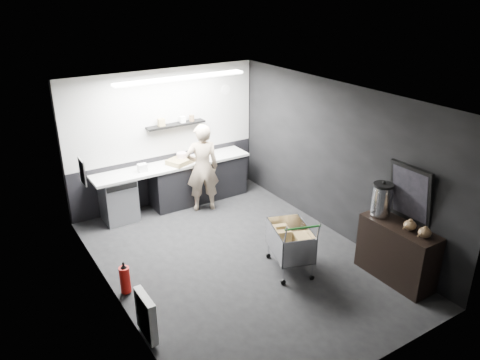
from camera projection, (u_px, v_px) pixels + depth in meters
floor at (239, 260)px, 7.65m from camera, size 5.50×5.50×0.00m
ceiling at (238, 97)px, 6.58m from camera, size 5.50×5.50×0.00m
wall_back at (165, 138)px, 9.25m from camera, size 5.50×0.00×5.50m
wall_front at (376, 273)px, 4.98m from camera, size 5.50×0.00×5.50m
wall_left at (110, 218)px, 6.13m from camera, size 0.00×5.50×5.50m
wall_right at (336, 160)px, 8.10m from camera, size 0.00×5.50×5.50m
kitchen_wall_panel at (163, 113)px, 9.04m from camera, size 3.95×0.02×1.70m
dado_panel at (168, 178)px, 9.57m from camera, size 3.95×0.02×1.00m
floating_shelf at (176, 125)px, 9.14m from camera, size 1.20×0.22×0.04m
wall_clock at (226, 90)px, 9.60m from camera, size 0.20×0.03×0.20m
poster at (82, 172)px, 7.07m from camera, size 0.02×0.30×0.40m
poster_red_band at (82, 167)px, 7.05m from camera, size 0.02×0.22×0.10m
radiator at (146, 316)px, 5.86m from camera, size 0.10×0.50×0.60m
ceiling_strip at (181, 78)px, 8.03m from camera, size 2.40×0.20×0.04m
prep_counter at (180, 183)px, 9.41m from camera, size 3.20×0.61×0.90m
person at (202, 168)px, 9.03m from camera, size 0.74×0.60×1.76m
shopping_cart at (290, 242)px, 7.25m from camera, size 0.80×1.07×1.00m
sideboard at (397, 244)px, 7.01m from camera, size 0.52×1.21×1.81m
fire_extinguisher at (125, 279)px, 6.76m from camera, size 0.15×0.15×0.51m
cardboard_box at (180, 161)px, 9.18m from camera, size 0.59×0.53×0.10m
pink_tub at (182, 157)px, 9.23m from camera, size 0.20×0.20×0.20m
white_container at (142, 168)px, 8.79m from camera, size 0.17×0.14×0.15m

